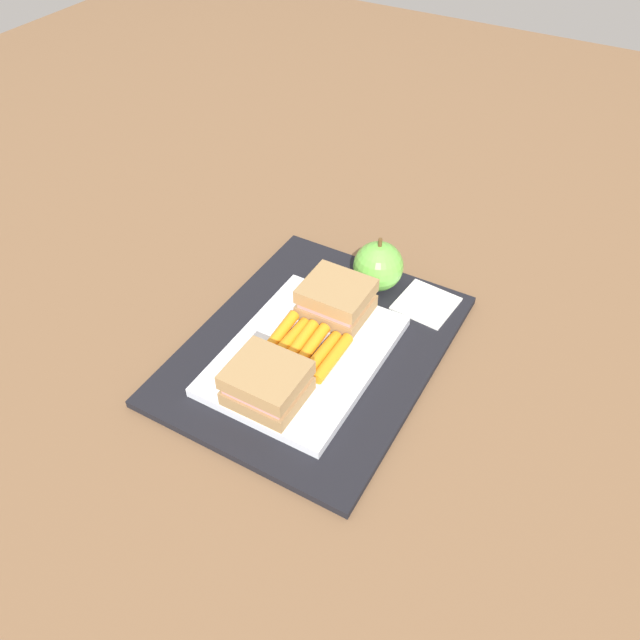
% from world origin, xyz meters
% --- Properties ---
extents(ground_plane, '(2.40, 2.40, 0.00)m').
position_xyz_m(ground_plane, '(0.00, 0.00, 0.00)').
color(ground_plane, brown).
extents(lunchbag_mat, '(0.36, 0.28, 0.01)m').
position_xyz_m(lunchbag_mat, '(0.00, 0.00, 0.01)').
color(lunchbag_mat, black).
rests_on(lunchbag_mat, ground_plane).
extents(food_tray, '(0.23, 0.17, 0.01)m').
position_xyz_m(food_tray, '(-0.03, 0.00, 0.02)').
color(food_tray, white).
rests_on(food_tray, lunchbag_mat).
extents(sandwich_half_left, '(0.07, 0.08, 0.04)m').
position_xyz_m(sandwich_half_left, '(-0.10, 0.00, 0.04)').
color(sandwich_half_left, '#9E7A4C').
rests_on(sandwich_half_left, food_tray).
extents(sandwich_half_right, '(0.07, 0.08, 0.04)m').
position_xyz_m(sandwich_half_right, '(0.05, 0.00, 0.04)').
color(sandwich_half_right, '#9E7A4C').
rests_on(sandwich_half_right, food_tray).
extents(carrot_sticks_bundle, '(0.08, 0.09, 0.02)m').
position_xyz_m(carrot_sticks_bundle, '(-0.02, -0.00, 0.03)').
color(carrot_sticks_bundle, orange).
rests_on(carrot_sticks_bundle, food_tray).
extents(apple, '(0.07, 0.07, 0.08)m').
position_xyz_m(apple, '(0.14, -0.02, 0.04)').
color(apple, '#66B742').
rests_on(apple, lunchbag_mat).
extents(paper_napkin, '(0.08, 0.08, 0.00)m').
position_xyz_m(paper_napkin, '(0.14, -0.09, 0.01)').
color(paper_napkin, white).
rests_on(paper_napkin, lunchbag_mat).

